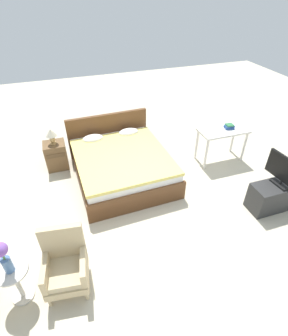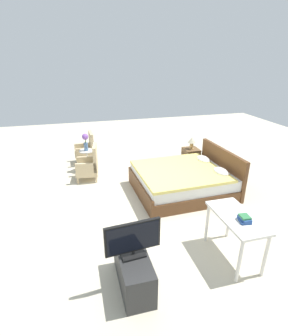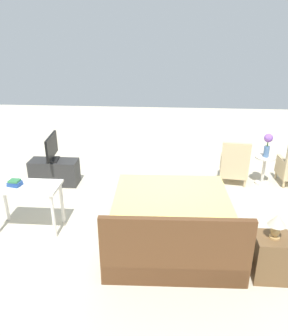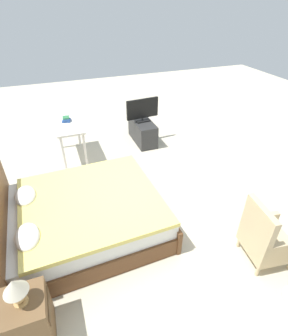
{
  "view_description": "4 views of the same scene",
  "coord_description": "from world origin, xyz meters",
  "px_view_note": "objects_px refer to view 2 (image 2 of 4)",
  "views": [
    {
      "loc": [
        -1.11,
        -3.23,
        3.4
      ],
      "look_at": [
        0.01,
        0.12,
        0.79
      ],
      "focal_mm": 28.0,
      "sensor_mm": 36.0,
      "label": 1
    },
    {
      "loc": [
        4.89,
        -1.28,
        2.96
      ],
      "look_at": [
        0.05,
        0.02,
        0.82
      ],
      "focal_mm": 28.0,
      "sensor_mm": 36.0,
      "label": 2
    },
    {
      "loc": [
        -0.09,
        5.23,
        2.94
      ],
      "look_at": [
        0.31,
        -0.03,
        0.7
      ],
      "focal_mm": 35.0,
      "sensor_mm": 36.0,
      "label": 3
    },
    {
      "loc": [
        -3.03,
        1.17,
        2.95
      ],
      "look_at": [
        0.32,
        -0.06,
        0.56
      ],
      "focal_mm": 28.0,
      "sensor_mm": 36.0,
      "label": 4
    }
  ],
  "objects_px": {
    "bed": "(184,180)",
    "tv_flatscreen": "(133,239)",
    "tv_stand": "(133,270)",
    "flower_vase": "(85,140)",
    "table_lamp": "(192,141)",
    "vanity_desk": "(236,222)",
    "nightstand": "(191,159)",
    "side_table": "(87,158)",
    "armchair_by_window_left": "(86,151)",
    "book_stack": "(245,219)",
    "armchair_by_window_right": "(89,166)"
  },
  "relations": [
    {
      "from": "bed",
      "to": "tv_flatscreen",
      "type": "xyz_separation_m",
      "value": [
        2.38,
        -1.76,
        0.48
      ]
    },
    {
      "from": "bed",
      "to": "tv_stand",
      "type": "xyz_separation_m",
      "value": [
        2.38,
        -1.76,
        -0.04
      ]
    },
    {
      "from": "flower_vase",
      "to": "table_lamp",
      "type": "relative_size",
      "value": 1.45
    },
    {
      "from": "flower_vase",
      "to": "vanity_desk",
      "type": "bearing_deg",
      "value": 25.75
    },
    {
      "from": "flower_vase",
      "to": "vanity_desk",
      "type": "xyz_separation_m",
      "value": [
        4.11,
        1.98,
        -0.23
      ]
    },
    {
      "from": "nightstand",
      "to": "table_lamp",
      "type": "relative_size",
      "value": 1.8
    },
    {
      "from": "bed",
      "to": "side_table",
      "type": "distance_m",
      "value": 2.81
    },
    {
      "from": "bed",
      "to": "table_lamp",
      "type": "height_order",
      "value": "bed"
    },
    {
      "from": "bed",
      "to": "armchair_by_window_left",
      "type": "relative_size",
      "value": 2.38
    },
    {
      "from": "table_lamp",
      "to": "book_stack",
      "type": "height_order",
      "value": "table_lamp"
    },
    {
      "from": "armchair_by_window_left",
      "to": "book_stack",
      "type": "relative_size",
      "value": 4.22
    },
    {
      "from": "tv_stand",
      "to": "armchair_by_window_left",
      "type": "bearing_deg",
      "value": -176.09
    },
    {
      "from": "tv_flatscreen",
      "to": "vanity_desk",
      "type": "bearing_deg",
      "value": 95.0
    },
    {
      "from": "table_lamp",
      "to": "book_stack",
      "type": "xyz_separation_m",
      "value": [
        3.62,
        -0.83,
        -0.01
      ]
    },
    {
      "from": "tv_flatscreen",
      "to": "book_stack",
      "type": "distance_m",
      "value": 1.65
    },
    {
      "from": "side_table",
      "to": "tv_stand",
      "type": "relative_size",
      "value": 0.61
    },
    {
      "from": "bed",
      "to": "nightstand",
      "type": "relative_size",
      "value": 3.7
    },
    {
      "from": "armchair_by_window_right",
      "to": "side_table",
      "type": "bearing_deg",
      "value": -178.77
    },
    {
      "from": "table_lamp",
      "to": "vanity_desk",
      "type": "bearing_deg",
      "value": -13.69
    },
    {
      "from": "tv_stand",
      "to": "vanity_desk",
      "type": "bearing_deg",
      "value": 94.92
    },
    {
      "from": "side_table",
      "to": "flower_vase",
      "type": "xyz_separation_m",
      "value": [
        0.0,
        0.0,
        0.51
      ]
    },
    {
      "from": "book_stack",
      "to": "side_table",
      "type": "bearing_deg",
      "value": -154.8
    },
    {
      "from": "armchair_by_window_left",
      "to": "book_stack",
      "type": "distance_m",
      "value": 5.25
    },
    {
      "from": "bed",
      "to": "vanity_desk",
      "type": "xyz_separation_m",
      "value": [
        2.24,
        -0.12,
        0.35
      ]
    },
    {
      "from": "armchair_by_window_right",
      "to": "side_table",
      "type": "height_order",
      "value": "armchair_by_window_right"
    },
    {
      "from": "nightstand",
      "to": "table_lamp",
      "type": "bearing_deg",
      "value": 90.0
    },
    {
      "from": "vanity_desk",
      "to": "book_stack",
      "type": "bearing_deg",
      "value": 7.41
    },
    {
      "from": "flower_vase",
      "to": "tv_stand",
      "type": "height_order",
      "value": "flower_vase"
    },
    {
      "from": "armchair_by_window_right",
      "to": "vanity_desk",
      "type": "xyz_separation_m",
      "value": [
        3.5,
        1.97,
        0.27
      ]
    },
    {
      "from": "tv_flatscreen",
      "to": "flower_vase",
      "type": "bearing_deg",
      "value": -175.36
    },
    {
      "from": "armchair_by_window_right",
      "to": "table_lamp",
      "type": "bearing_deg",
      "value": 89.45
    },
    {
      "from": "bed",
      "to": "armchair_by_window_right",
      "type": "xyz_separation_m",
      "value": [
        -1.27,
        -2.09,
        0.08
      ]
    },
    {
      "from": "armchair_by_window_left",
      "to": "vanity_desk",
      "type": "relative_size",
      "value": 0.88
    },
    {
      "from": "vanity_desk",
      "to": "book_stack",
      "type": "distance_m",
      "value": 0.21
    },
    {
      "from": "flower_vase",
      "to": "tv_flatscreen",
      "type": "relative_size",
      "value": 0.63
    },
    {
      "from": "tv_flatscreen",
      "to": "book_stack",
      "type": "height_order",
      "value": "tv_flatscreen"
    },
    {
      "from": "flower_vase",
      "to": "nightstand",
      "type": "distance_m",
      "value": 2.95
    },
    {
      "from": "nightstand",
      "to": "vanity_desk",
      "type": "relative_size",
      "value": 0.57
    },
    {
      "from": "armchair_by_window_left",
      "to": "table_lamp",
      "type": "distance_m",
      "value": 3.1
    },
    {
      "from": "table_lamp",
      "to": "vanity_desk",
      "type": "xyz_separation_m",
      "value": [
        3.48,
        -0.85,
        -0.16
      ]
    },
    {
      "from": "bed",
      "to": "side_table",
      "type": "bearing_deg",
      "value": -131.64
    },
    {
      "from": "flower_vase",
      "to": "book_stack",
      "type": "height_order",
      "value": "flower_vase"
    },
    {
      "from": "nightstand",
      "to": "book_stack",
      "type": "bearing_deg",
      "value": -12.89
    },
    {
      "from": "armchair_by_window_left",
      "to": "table_lamp",
      "type": "relative_size",
      "value": 2.79
    },
    {
      "from": "book_stack",
      "to": "table_lamp",
      "type": "bearing_deg",
      "value": 167.1
    },
    {
      "from": "armchair_by_window_left",
      "to": "nightstand",
      "type": "xyz_separation_m",
      "value": [
        1.23,
        2.81,
        -0.08
      ]
    },
    {
      "from": "nightstand",
      "to": "book_stack",
      "type": "distance_m",
      "value": 3.75
    },
    {
      "from": "table_lamp",
      "to": "tv_stand",
      "type": "xyz_separation_m",
      "value": [
        3.62,
        -2.48,
        -0.55
      ]
    },
    {
      "from": "tv_stand",
      "to": "armchair_by_window_right",
      "type": "bearing_deg",
      "value": -174.8
    },
    {
      "from": "armchair_by_window_left",
      "to": "tv_stand",
      "type": "bearing_deg",
      "value": 3.91
    }
  ]
}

